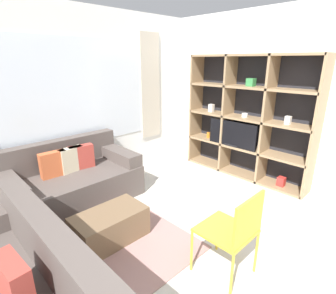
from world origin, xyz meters
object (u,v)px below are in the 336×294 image
shelving_unit (247,119)px  folding_chair (234,229)px  couch_main (72,181)px  ottoman (110,226)px

shelving_unit → folding_chair: size_ratio=2.54×
couch_main → folding_chair: folding_chair is taller
shelving_unit → ottoman: (-2.68, 0.07, -0.82)m
couch_main → folding_chair: bearing=-79.8°
couch_main → folding_chair: size_ratio=2.05×
shelving_unit → ottoman: shelving_unit is taller
shelving_unit → folding_chair: 2.50m
shelving_unit → folding_chair: bearing=-151.9°
ottoman → folding_chair: folding_chair is taller
shelving_unit → couch_main: (-2.58, 1.19, -0.68)m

